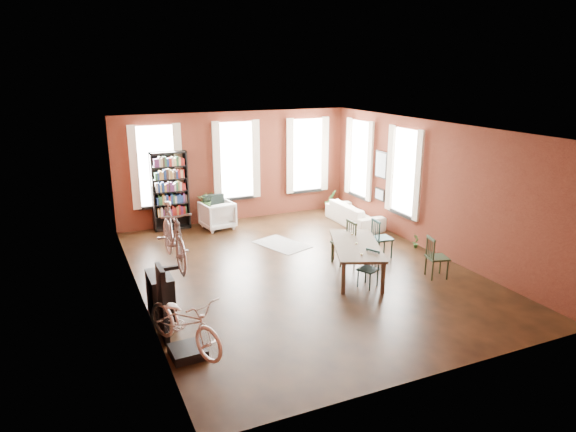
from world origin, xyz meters
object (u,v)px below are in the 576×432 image
dining_chair_a (368,269)px  bookshelf (170,191)px  cream_sofa (354,211)px  console_table (161,295)px  plant_stand (207,218)px  dining_chair_b (344,243)px  dining_chair_d (382,238)px  dining_chair_c (437,257)px  white_armchair (217,214)px  bicycle_floor (183,297)px  dining_table (356,260)px  bike_trainer (188,352)px

dining_chair_a → bookshelf: size_ratio=0.35×
cream_sofa → console_table: 7.15m
console_table → plant_stand: console_table is taller
dining_chair_b → dining_chair_d: 1.07m
cream_sofa → console_table: (-6.23, -3.50, -0.01)m
plant_stand → dining_chair_a: bearing=-70.4°
dining_chair_c → plant_stand: bearing=46.6°
bookshelf → white_armchair: bookshelf is taller
white_armchair → cream_sofa: (3.76, -1.23, -0.02)m
bookshelf → console_table: bearing=-103.8°
dining_chair_b → plant_stand: 4.58m
white_armchair → dining_chair_a: bearing=99.5°
bicycle_floor → dining_chair_b: bearing=5.8°
dining_chair_a → dining_chair_d: (1.26, 1.37, 0.08)m
plant_stand → bookshelf: bearing=165.1°
dining_table → dining_chair_d: (1.17, 0.73, 0.11)m
console_table → dining_chair_d: bearing=9.5°
bookshelf → dining_chair_b: bearing=-54.4°
dining_chair_d → console_table: dining_chair_d is taller
dining_chair_c → console_table: size_ratio=1.14×
dining_chair_d → bookshelf: 6.00m
dining_chair_d → bookshelf: size_ratio=0.43×
dining_chair_c → white_armchair: bearing=45.9°
bookshelf → dining_chair_d: bearing=-45.9°
dining_table → bicycle_floor: (-4.18, -1.79, 0.67)m
dining_table → white_armchair: bearing=134.2°
dining_table → bookshelf: 5.89m
dining_chair_b → dining_chair_a: bearing=-9.2°
cream_sofa → bike_trainer: cream_sofa is taller
bookshelf → bike_trainer: (-1.18, -6.79, -1.02)m
dining_chair_a → dining_chair_b: size_ratio=0.77×
white_armchair → cream_sofa: size_ratio=0.41×
dining_table → console_table: bearing=-154.9°
dining_chair_c → bicycle_floor: (-5.73, -0.98, 0.57)m
dining_chair_a → cream_sofa: 4.46m
dining_chair_b → bookshelf: bookshelf is taller
dining_chair_a → console_table: 4.19m
dining_chair_b → cream_sofa: dining_chair_b is taller
dining_chair_b → bike_trainer: bearing=-60.8°
dining_table → bike_trainer: (-4.16, -1.77, -0.28)m
white_armchair → console_table: bearing=53.8°
bicycle_floor → bookshelf: bearing=55.5°
dining_chair_a → dining_chair_b: (0.19, 1.36, 0.11)m
bookshelf → console_table: size_ratio=2.75×
dining_chair_c → bicycle_floor: bearing=113.6°
bicycle_floor → dining_table: bearing=-1.4°
dining_chair_b → dining_chair_c: dining_chair_b is taller
console_table → bicycle_floor: bearing=-87.0°
dining_chair_a → dining_chair_c: (1.64, -0.18, 0.07)m
bookshelf → white_armchair: size_ratio=2.56×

